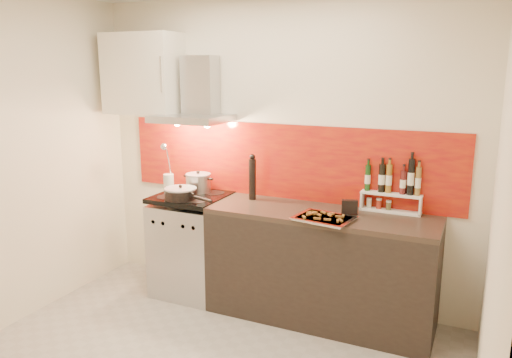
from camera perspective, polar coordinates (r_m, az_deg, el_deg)
The scene contains 14 objects.
back_wall at distance 4.30m, azimuth 2.52°, elevation 3.14°, with size 3.40×0.02×2.60m, color silver.
right_wall at distance 2.62m, azimuth 25.94°, elevation -4.33°, with size 0.02×2.80×2.60m, color silver.
backsplash at distance 4.28m, azimuth 3.07°, elevation 2.01°, with size 3.00×0.02×0.64m, color maroon.
range_stove at distance 4.57m, azimuth -7.29°, elevation -7.53°, with size 0.60×0.60×0.91m.
counter at distance 4.10m, azimuth 7.35°, elevation -9.82°, with size 1.80×0.60×0.90m.
range_hood at distance 4.42m, azimuth -6.77°, elevation 9.10°, with size 0.62×0.50×0.61m.
upper_cabinet at distance 4.71m, azimuth -12.75°, elevation 11.62°, with size 0.70×0.35×0.72m, color #EEE6CF.
stock_pot at distance 4.52m, azimuth -6.61°, elevation -0.42°, with size 0.23×0.23×0.19m.
saute_pan at distance 4.29m, azimuth -8.54°, elevation -1.65°, with size 0.52×0.28×0.13m.
utensil_jar at distance 4.60m, azimuth -10.02°, elevation 0.23°, with size 0.10×0.14×0.45m.
pepper_mill at distance 4.25m, azimuth -0.42°, elevation 0.16°, with size 0.06×0.06×0.39m.
step_shelf at distance 4.02m, azimuth 15.36°, elevation -1.24°, with size 0.47×0.13×0.43m.
caddy_box at distance 3.91m, azimuth 10.65°, elevation -3.13°, with size 0.12×0.05×0.11m, color black.
baking_tray at distance 3.75m, azimuth 7.80°, elevation -4.43°, with size 0.47×0.39×0.03m.
Camera 1 is at (1.61, -2.53, 2.01)m, focal length 35.00 mm.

